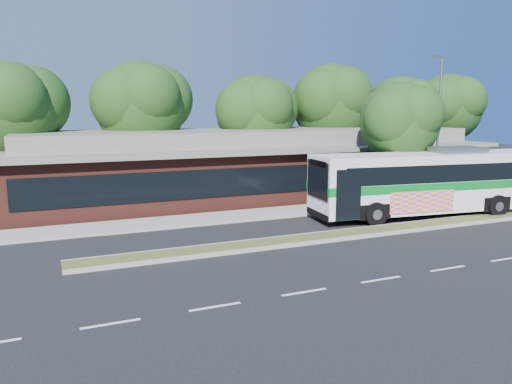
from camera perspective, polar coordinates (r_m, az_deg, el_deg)
ground at (r=23.45m, az=12.46°, el=-5.07°), size 120.00×120.00×0.00m
median_strip at (r=23.90m, az=11.63°, el=-4.58°), size 26.00×1.10×0.15m
sidewalk at (r=28.71m, az=4.96°, el=-2.12°), size 44.00×2.60×0.12m
plaza_building at (r=34.27m, az=-0.26°, el=3.28°), size 33.20×11.20×4.45m
lamp_post at (r=33.51m, az=20.08°, el=7.34°), size 0.93×0.18×9.07m
tree_bg_a at (r=33.46m, az=-25.76°, el=8.64°), size 6.47×5.80×8.63m
tree_bg_b at (r=35.14m, az=-12.39°, el=9.77°), size 6.69×6.00×9.00m
tree_bg_c at (r=36.60m, az=0.44°, el=9.10°), size 6.24×5.60×8.26m
tree_bg_d at (r=40.85m, az=9.05°, el=10.17°), size 6.91×6.20×9.37m
tree_bg_e at (r=43.56m, az=16.48°, el=8.96°), size 6.47×5.80×8.50m
tree_bg_f at (r=48.35m, az=21.27°, el=9.09°), size 6.69×6.00×8.92m
transit_bus at (r=28.84m, az=19.38°, el=1.52°), size 13.59×4.47×3.75m
sedan at (r=28.92m, az=-15.27°, el=-0.89°), size 5.35×2.17×1.55m
sidewalk_tree at (r=30.91m, az=16.47°, el=7.88°), size 5.15×4.62×7.37m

